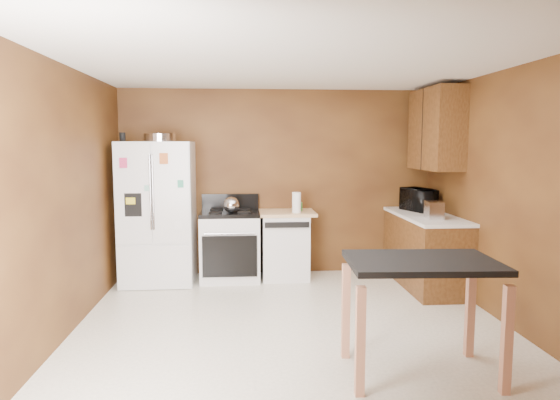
{
  "coord_description": "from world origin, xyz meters",
  "views": [
    {
      "loc": [
        -0.48,
        -4.52,
        1.77
      ],
      "look_at": [
        -0.07,
        0.85,
        1.17
      ],
      "focal_mm": 32.0,
      "sensor_mm": 36.0,
      "label": 1
    }
  ],
  "objects": [
    {
      "name": "floor",
      "position": [
        0.0,
        0.0,
        0.0
      ],
      "size": [
        4.5,
        4.5,
        0.0
      ],
      "primitive_type": "plane",
      "color": "white",
      "rests_on": "ground"
    },
    {
      "name": "ceiling",
      "position": [
        0.0,
        0.0,
        2.5
      ],
      "size": [
        4.5,
        4.5,
        0.0
      ],
      "primitive_type": "plane",
      "rotation": [
        3.14,
        0.0,
        0.0
      ],
      "color": "white",
      "rests_on": "ground"
    },
    {
      "name": "wall_back",
      "position": [
        0.0,
        2.25,
        1.25
      ],
      "size": [
        4.2,
        0.0,
        4.2
      ],
      "primitive_type": "plane",
      "rotation": [
        1.57,
        0.0,
        0.0
      ],
      "color": "brown",
      "rests_on": "ground"
    },
    {
      "name": "wall_front",
      "position": [
        0.0,
        -2.25,
        1.25
      ],
      "size": [
        4.2,
        0.0,
        4.2
      ],
      "primitive_type": "plane",
      "rotation": [
        -1.57,
        0.0,
        0.0
      ],
      "color": "brown",
      "rests_on": "ground"
    },
    {
      "name": "wall_left",
      "position": [
        -2.1,
        0.0,
        1.25
      ],
      "size": [
        0.0,
        4.5,
        4.5
      ],
      "primitive_type": "plane",
      "rotation": [
        1.57,
        0.0,
        1.57
      ],
      "color": "brown",
      "rests_on": "ground"
    },
    {
      "name": "wall_right",
      "position": [
        2.1,
        0.0,
        1.25
      ],
      "size": [
        0.0,
        4.5,
        4.5
      ],
      "primitive_type": "plane",
      "rotation": [
        1.57,
        0.0,
        -1.57
      ],
      "color": "brown",
      "rests_on": "ground"
    },
    {
      "name": "roasting_pan",
      "position": [
        -1.5,
        1.85,
        1.85
      ],
      "size": [
        0.4,
        0.4,
        0.1
      ],
      "primitive_type": "cylinder",
      "color": "silver",
      "rests_on": "refrigerator"
    },
    {
      "name": "pen_cup",
      "position": [
        -1.93,
        1.75,
        1.86
      ],
      "size": [
        0.07,
        0.07,
        0.11
      ],
      "primitive_type": "cylinder",
      "color": "black",
      "rests_on": "refrigerator"
    },
    {
      "name": "kettle",
      "position": [
        -0.62,
        1.78,
        1.0
      ],
      "size": [
        0.2,
        0.2,
        0.2
      ],
      "primitive_type": "sphere",
      "color": "silver",
      "rests_on": "gas_range"
    },
    {
      "name": "paper_towel",
      "position": [
        0.22,
        1.82,
        1.02
      ],
      "size": [
        0.15,
        0.15,
        0.26
      ],
      "primitive_type": "cylinder",
      "rotation": [
        0.0,
        0.0,
        -0.37
      ],
      "color": "white",
      "rests_on": "dishwasher"
    },
    {
      "name": "green_canister",
      "position": [
        0.27,
        2.01,
        0.95
      ],
      "size": [
        0.13,
        0.13,
        0.11
      ],
      "primitive_type": "cylinder",
      "rotation": [
        0.0,
        0.0,
        0.42
      ],
      "color": "green",
      "rests_on": "dishwasher"
    },
    {
      "name": "toaster",
      "position": [
        1.76,
        1.12,
        1.0
      ],
      "size": [
        0.21,
        0.3,
        0.2
      ],
      "primitive_type": "cube",
      "rotation": [
        0.0,
        0.0,
        -0.13
      ],
      "color": "silver",
      "rests_on": "right_cabinets"
    },
    {
      "name": "microwave",
      "position": [
        1.82,
        1.8,
        1.03
      ],
      "size": [
        0.46,
        0.56,
        0.27
      ],
      "primitive_type": "imported",
      "rotation": [
        0.0,
        0.0,
        1.89
      ],
      "color": "black",
      "rests_on": "right_cabinets"
    },
    {
      "name": "refrigerator",
      "position": [
        -1.55,
        1.86,
        0.9
      ],
      "size": [
        0.9,
        0.8,
        1.8
      ],
      "color": "white",
      "rests_on": "ground"
    },
    {
      "name": "gas_range",
      "position": [
        -0.64,
        1.92,
        0.46
      ],
      "size": [
        0.76,
        0.68,
        1.1
      ],
      "color": "white",
      "rests_on": "ground"
    },
    {
      "name": "dishwasher",
      "position": [
        0.08,
        1.95,
        0.45
      ],
      "size": [
        0.78,
        0.63,
        0.89
      ],
      "color": "white",
      "rests_on": "ground"
    },
    {
      "name": "right_cabinets",
      "position": [
        1.84,
        1.48,
        0.91
      ],
      "size": [
        0.63,
        1.58,
        2.45
      ],
      "color": "brown",
      "rests_on": "ground"
    },
    {
      "name": "island",
      "position": [
        0.87,
        -0.92,
        0.76
      ],
      "size": [
        1.14,
        0.79,
        0.91
      ],
      "color": "black",
      "rests_on": "ground"
    }
  ]
}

